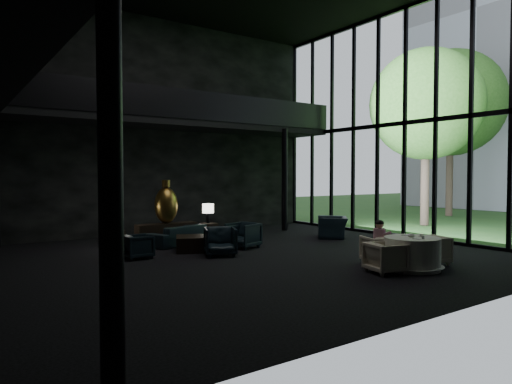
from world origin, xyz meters
TOP-DOWN VIEW (x-y plane):
  - floor at (0.00, 0.00)m, footprint 14.00×12.00m
  - wall_back at (0.00, 6.00)m, footprint 14.00×0.04m
  - wall_front at (0.00, -6.00)m, footprint 14.00×0.04m
  - curtain_wall at (6.95, 0.00)m, footprint 0.20×12.00m
  - mezzanine_back at (1.00, 5.00)m, footprint 12.00×2.00m
  - railing_left at (-5.00, 0.00)m, footprint 0.06×12.00m
  - railing_back at (1.00, 4.00)m, footprint 12.00×0.06m
  - column_sw at (-5.00, -5.70)m, footprint 0.24×0.24m
  - column_ne at (4.80, 4.00)m, footprint 0.24×0.24m
  - tree_near at (11.00, 2.00)m, footprint 4.80×4.80m
  - tree_far at (16.00, 4.00)m, footprint 5.60×5.60m
  - console at (-0.40, 3.54)m, footprint 2.00×0.45m
  - bronze_urn at (-0.40, 3.57)m, footprint 0.75×0.75m
  - side_table_left at (-2.00, 3.72)m, footprint 0.47×0.47m
  - table_lamp_left at (-2.00, 3.64)m, footprint 0.44×0.44m
  - side_table_right at (1.20, 3.64)m, footprint 0.49×0.49m
  - table_lamp_right at (1.20, 3.70)m, footprint 0.40×0.40m
  - sofa at (-0.22, 2.95)m, footprint 2.26×1.31m
  - lounge_armchair_west at (-2.12, 1.42)m, footprint 0.56×0.60m
  - lounge_armchair_east at (1.09, 1.29)m, footprint 1.05×1.09m
  - lounge_armchair_south at (-0.15, 0.54)m, footprint 1.17×1.14m
  - window_armchair at (4.85, 1.36)m, footprint 1.37×1.40m
  - coffee_table at (-0.40, 1.63)m, footprint 1.29×1.29m
  - dining_table at (2.62, -3.54)m, footprint 1.43×1.43m
  - dining_chair_north at (2.50, -2.71)m, footprint 0.96×0.93m
  - dining_chair_east at (3.51, -3.40)m, footprint 0.89×0.92m
  - dining_chair_west at (1.80, -3.44)m, footprint 0.82×0.86m
  - child at (2.56, -2.63)m, footprint 0.30×0.30m
  - plate_a at (2.51, -3.75)m, footprint 0.24×0.24m
  - plate_b at (2.75, -3.26)m, footprint 0.23×0.23m
  - saucer at (2.91, -3.57)m, footprint 0.16×0.16m
  - coffee_cup at (2.92, -3.58)m, footprint 0.11×0.11m
  - cereal_bowl at (2.61, -3.52)m, footprint 0.17×0.17m
  - cream_pot at (2.59, -3.85)m, footprint 0.08×0.08m

SIDE VIEW (x-z plane):
  - floor at x=0.00m, z-range -0.01..0.01m
  - coffee_table at x=-0.40m, z-range 0.00..0.43m
  - side_table_left at x=-2.00m, z-range 0.00..0.51m
  - side_table_right at x=1.20m, z-range 0.00..0.54m
  - lounge_armchair_west at x=-2.12m, z-range 0.00..0.62m
  - console at x=-0.40m, z-range 0.00..0.64m
  - dining_table at x=2.62m, z-range -0.05..0.70m
  - dining_chair_west at x=1.80m, z-range 0.00..0.74m
  - dining_chair_east at x=3.51m, z-range 0.00..0.77m
  - dining_chair_north at x=2.50m, z-range 0.00..0.78m
  - sofa at x=-0.22m, z-range 0.00..0.85m
  - lounge_armchair_east at x=1.09m, z-range 0.00..0.91m
  - lounge_armchair_south at x=-0.15m, z-range 0.00..0.94m
  - window_armchair at x=4.85m, z-range 0.00..1.04m
  - saucer at x=2.91m, z-range 0.75..0.76m
  - plate_a at x=2.51m, z-range 0.75..0.76m
  - plate_b at x=2.75m, z-range 0.75..0.76m
  - child at x=2.56m, z-range 0.45..1.08m
  - cream_pot at x=2.59m, z-range 0.75..0.82m
  - cereal_bowl at x=2.61m, z-range 0.75..0.83m
  - coffee_cup at x=2.92m, z-range 0.76..0.83m
  - table_lamp_right at x=1.20m, z-range 0.68..1.34m
  - table_lamp_left at x=-2.00m, z-range 0.68..1.42m
  - bronze_urn at x=-0.40m, z-range 0.53..1.93m
  - column_sw at x=-5.00m, z-range 0.00..4.00m
  - column_ne at x=4.80m, z-range 0.00..4.00m
  - wall_back at x=0.00m, z-range 0.00..8.00m
  - wall_front at x=0.00m, z-range 0.00..8.00m
  - curtain_wall at x=6.95m, z-range 0.00..8.00m
  - mezzanine_back at x=1.00m, z-range 3.88..4.12m
  - railing_left at x=-5.00m, z-range 4.10..5.10m
  - railing_back at x=1.00m, z-range 4.10..5.10m
  - tree_near at x=11.00m, z-range 1.41..9.06m
  - tree_far at x=16.00m, z-range 1.59..10.39m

